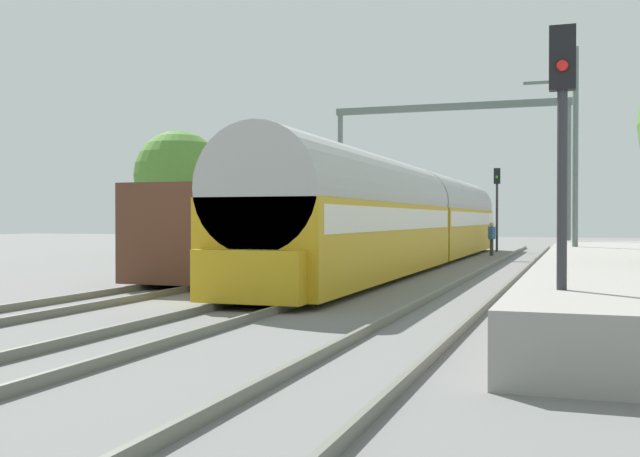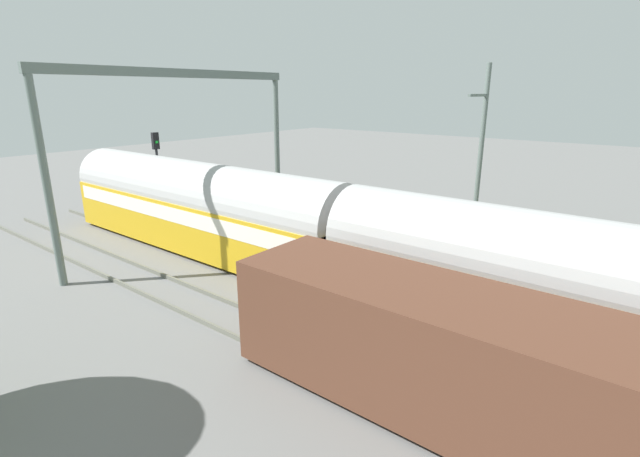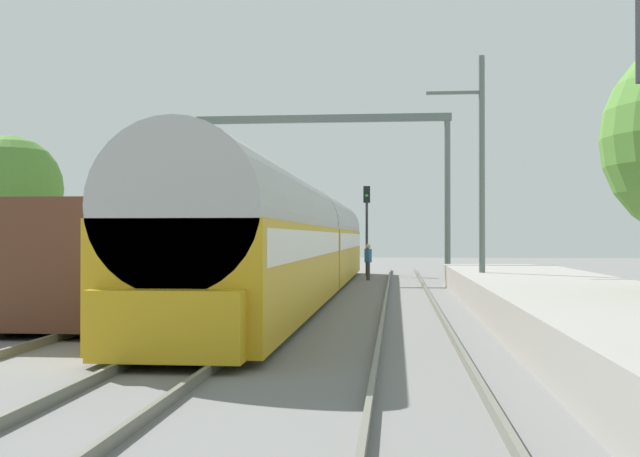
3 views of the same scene
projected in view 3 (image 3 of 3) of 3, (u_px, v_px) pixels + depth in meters
ground at (244, 326)px, 17.91m from camera, size 120.00×120.00×0.00m
track_far_west at (82, 321)px, 18.29m from camera, size 1.51×60.00×0.16m
track_west at (244, 323)px, 17.91m from camera, size 1.52×60.00×0.16m
track_east at (414, 325)px, 17.53m from camera, size 1.51×60.00×0.16m
platform at (568, 302)px, 19.16m from camera, size 4.40×28.00×0.90m
passenger_train at (299, 239)px, 28.13m from camera, size 2.93×32.85×3.82m
freight_car at (132, 258)px, 21.79m from camera, size 2.80×13.00×2.70m
person_crossing at (368, 259)px, 36.92m from camera, size 0.34×0.45×1.73m
railway_signal_far at (367, 218)px, 41.97m from camera, size 0.36×0.30×4.81m
catenary_gantry at (322, 162)px, 36.92m from camera, size 12.17×0.28×7.86m
catenary_pole_east_mid at (480, 173)px, 25.42m from camera, size 1.90×0.20×8.00m
tree_west_background at (9, 189)px, 32.74m from camera, size 4.46×4.46×6.34m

